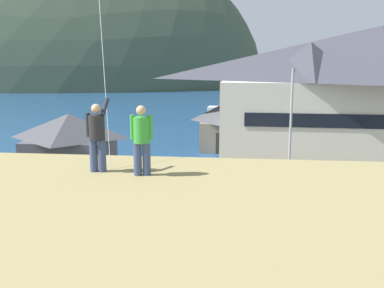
{
  "coord_description": "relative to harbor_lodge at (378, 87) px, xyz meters",
  "views": [
    {
      "loc": [
        1.98,
        -18.8,
        8.63
      ],
      "look_at": [
        -1.03,
        9.0,
        3.12
      ],
      "focal_mm": 42.73,
      "sensor_mm": 36.0,
      "label": 1
    }
  ],
  "objects": [
    {
      "name": "far_hill_east_peak",
      "position": [
        -74.01,
        90.62,
        -5.84
      ],
      "size": [
        136.34,
        70.12,
        92.42
      ],
      "primitive_type": "ellipsoid",
      "color": "#42513D",
      "rests_on": "ground"
    },
    {
      "name": "moored_boat_wharfside",
      "position": [
        -15.04,
        16.67,
        -5.12
      ],
      "size": [
        2.46,
        6.5,
        2.16
      ],
      "color": "#23564C",
      "rests_on": "ground"
    },
    {
      "name": "parked_car_front_row_end",
      "position": [
        -21.12,
        -20.95,
        -4.78
      ],
      "size": [
        4.29,
        2.22,
        1.82
      ],
      "color": "#236633",
      "rests_on": "parking_lot_pad"
    },
    {
      "name": "bay_water",
      "position": [
        -13.62,
        37.88,
        -5.83
      ],
      "size": [
        360.0,
        84.0,
        0.03
      ],
      "primitive_type": "cube",
      "color": "navy",
      "rests_on": "ground"
    },
    {
      "name": "parked_car_lone_by_shed",
      "position": [
        -14.51,
        -14.84,
        -4.78
      ],
      "size": [
        4.23,
        2.12,
        1.82
      ],
      "color": "#236633",
      "rests_on": "parking_lot_pad"
    },
    {
      "name": "parked_car_mid_row_center",
      "position": [
        -6.37,
        -14.51,
        -4.78
      ],
      "size": [
        4.29,
        2.23,
        1.82
      ],
      "color": "#236633",
      "rests_on": "parking_lot_pad"
    },
    {
      "name": "person_kite_flyer",
      "position": [
        -15.25,
        -29.87,
        0.78
      ],
      "size": [
        0.51,
        0.67,
        1.86
      ],
      "color": "#384770",
      "rests_on": "grassy_hill_foreground"
    },
    {
      "name": "parking_light_pole",
      "position": [
        -8.47,
        -11.56,
        -1.36
      ],
      "size": [
        0.24,
        0.78,
        7.67
      ],
      "color": "#ADADB2",
      "rests_on": "parking_lot_pad"
    },
    {
      "name": "parking_lot_pad",
      "position": [
        -13.62,
        -17.12,
        -5.79
      ],
      "size": [
        40.0,
        20.0,
        0.1
      ],
      "primitive_type": "cube",
      "color": "gray",
      "rests_on": "ground"
    },
    {
      "name": "wharf_dock",
      "position": [
        -11.69,
        13.53,
        -5.49
      ],
      "size": [
        3.2,
        14.69,
        0.7
      ],
      "color": "#70604C",
      "rests_on": "ground"
    },
    {
      "name": "harbor_lodge",
      "position": [
        0.0,
        0.0,
        0.0
      ],
      "size": [
        28.33,
        11.95,
        11.0
      ],
      "color": "beige",
      "rests_on": "ground"
    },
    {
      "name": "storage_shed_near_lot",
      "position": [
        -22.37,
        -13.59,
        -3.26
      ],
      "size": [
        5.64,
        5.02,
        4.98
      ],
      "color": "#474C56",
      "rests_on": "ground"
    },
    {
      "name": "person_companion",
      "position": [
        -14.05,
        -30.11,
        0.77
      ],
      "size": [
        0.55,
        0.4,
        1.74
      ],
      "color": "#384770",
      "rests_on": "grassy_hill_foreground"
    },
    {
      "name": "storage_shed_waterside",
      "position": [
        -13.25,
        0.57,
        -3.64
      ],
      "size": [
        4.39,
        4.98,
        4.23
      ],
      "color": "#756B5B",
      "rests_on": "ground"
    },
    {
      "name": "ground_plane",
      "position": [
        -13.62,
        -22.12,
        -5.84
      ],
      "size": [
        600.0,
        600.0,
        0.0
      ],
      "primitive_type": "plane",
      "color": "#66604C"
    }
  ]
}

